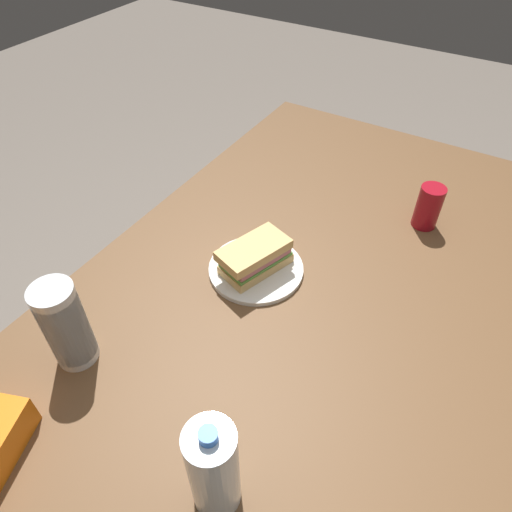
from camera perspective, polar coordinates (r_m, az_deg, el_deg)
The scene contains 7 objects.
ground_plane at distance 1.71m, azimuth 3.10°, elevation -23.15°, with size 8.00×8.00×0.00m, color #70665B.
dining_table at distance 1.12m, azimuth 4.42°, elevation -9.41°, with size 1.86×1.05×0.76m.
paper_plate at distance 1.14m, azimuth 0.00°, elevation -1.60°, with size 0.23×0.23×0.01m, color white.
sandwich at distance 1.11m, azimuth -0.09°, elevation -0.03°, with size 0.20×0.14×0.08m.
soda_can_red at distance 1.32m, azimuth 20.50°, elevation 5.71°, with size 0.07×0.07×0.12m, color maroon.
water_bottle_tall at distance 0.77m, azimuth -5.26°, elevation -24.72°, with size 0.08×0.08×0.23m.
plastic_cup_stack at distance 0.98m, azimuth -22.46°, elevation -7.89°, with size 0.08×0.08×0.20m.
Camera 1 is at (0.62, 0.27, 1.57)m, focal length 32.42 mm.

